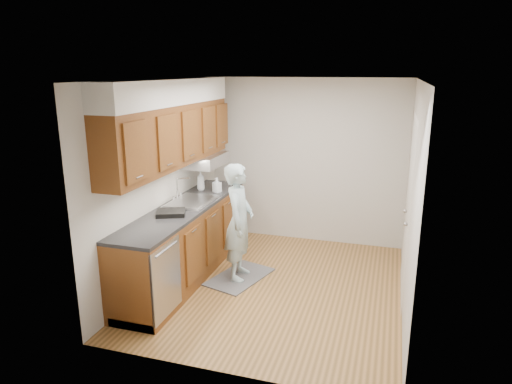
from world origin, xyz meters
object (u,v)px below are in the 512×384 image
soap_bottle_a (201,180)px  dish_rack (171,213)px  soap_bottle_b (217,185)px  soap_bottle_c (217,183)px  person (239,214)px  steel_can (216,188)px

soap_bottle_a → dish_rack: size_ratio=0.85×
soap_bottle_b → soap_bottle_c: size_ratio=1.25×
person → soap_bottle_c: (-0.61, 0.80, 0.16)m
soap_bottle_a → person: bearing=-40.2°
soap_bottle_a → soap_bottle_b: 0.27m
person → soap_bottle_c: 1.02m
soap_bottle_b → soap_bottle_c: 0.17m
soap_bottle_b → steel_can: 0.04m
soap_bottle_a → soap_bottle_c: size_ratio=1.68×
soap_bottle_a → steel_can: size_ratio=2.15×
soap_bottle_b → soap_bottle_c: (-0.07, 0.15, -0.02)m
soap_bottle_c → steel_can: size_ratio=1.28×
person → soap_bottle_b: 0.86m
soap_bottle_c → soap_bottle_a: bearing=-150.8°
soap_bottle_a → soap_bottle_b: bearing=-9.4°
person → steel_can: person is taller
soap_bottle_a → dish_rack: soap_bottle_a is taller
person → dish_rack: bearing=119.1°
dish_rack → soap_bottle_b: bearing=59.6°
steel_can → soap_bottle_a: bearing=168.9°
soap_bottle_c → steel_can: bearing=-73.1°
person → soap_bottle_b: (-0.55, 0.64, 0.18)m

